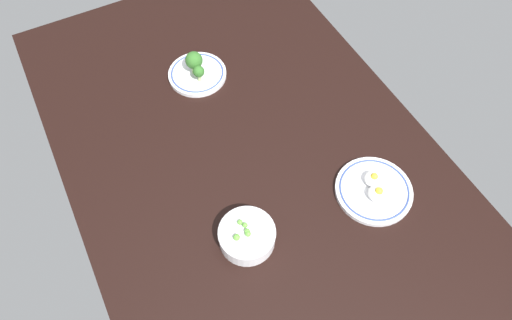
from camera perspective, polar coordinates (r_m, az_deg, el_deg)
dining_table at (r=123.82cm, az=-0.00°, el=-1.00°), size 157.27×92.64×4.00cm
plate_eggs at (r=120.64cm, az=14.21°, el=-3.52°), size 19.35×19.35×4.84cm
bowl_peas at (r=109.85cm, az=-1.12°, el=-9.19°), size 13.48×13.48×6.17cm
plate_broccoli at (r=140.39cm, az=-7.26°, el=10.75°), size 17.10×17.10×8.66cm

